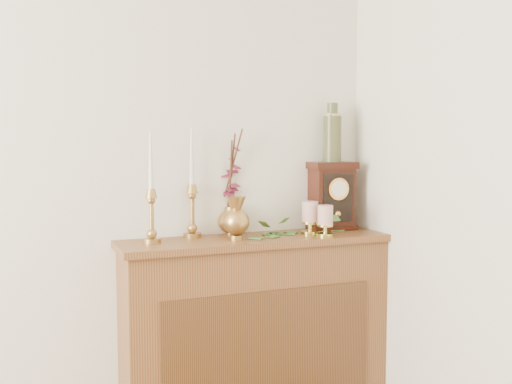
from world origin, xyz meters
name	(u,v)px	position (x,y,z in m)	size (l,w,h in m)	color
console_shelf	(257,344)	(1.40, 2.10, 0.44)	(1.24, 0.34, 0.93)	brown
candlestick_left	(151,207)	(0.93, 2.12, 1.08)	(0.08, 0.08, 0.47)	tan
candlestick_center	(192,202)	(1.13, 2.20, 1.09)	(0.08, 0.08, 0.49)	tan
bud_vase	(236,219)	(1.29, 2.06, 1.02)	(0.12, 0.12, 0.19)	tan
ginger_jar	(231,187)	(1.33, 2.24, 1.15)	(0.20, 0.21, 0.49)	tan
pillar_candle_left	(310,216)	(1.66, 2.09, 1.01)	(0.08, 0.08, 0.16)	gold
pillar_candle_right	(325,219)	(1.69, 2.00, 1.01)	(0.08, 0.08, 0.15)	gold
ivy_garland	(307,231)	(1.65, 2.10, 0.94)	(0.48, 0.22, 0.09)	#41742C
mantel_clock	(332,196)	(1.83, 2.18, 1.09)	(0.23, 0.16, 0.33)	#35130A
ceramic_vase	(332,136)	(1.83, 2.18, 1.39)	(0.09, 0.09, 0.28)	#1A3528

